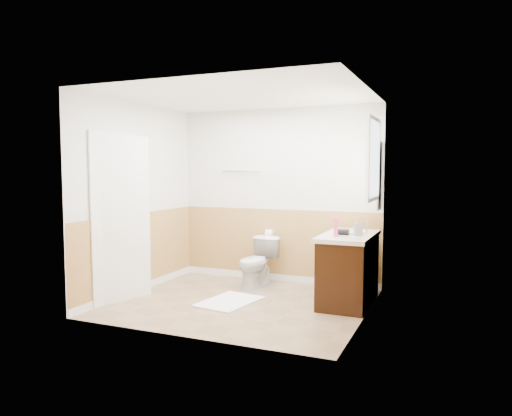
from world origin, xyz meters
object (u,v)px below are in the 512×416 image
at_px(toilet, 257,262).
at_px(vanity_cabinet, 349,271).
at_px(bath_mat, 229,302).
at_px(soap_dispenser, 358,227).
at_px(lotion_bottle, 336,227).

relative_size(toilet, vanity_cabinet, 0.62).
distance_m(toilet, bath_mat, 0.94).
xyz_separation_m(vanity_cabinet, soap_dispenser, (0.12, -0.08, 0.55)).
distance_m(toilet, soap_dispenser, 1.65).
distance_m(lotion_bottle, soap_dispenser, 0.29).
bearing_deg(toilet, soap_dispenser, -6.21).
distance_m(bath_mat, vanity_cabinet, 1.51).
distance_m(bath_mat, soap_dispenser, 1.81).
xyz_separation_m(toilet, soap_dispenser, (1.47, -0.41, 0.61)).
bearing_deg(vanity_cabinet, bath_mat, -157.94).
bearing_deg(lotion_bottle, toilet, 154.18).
xyz_separation_m(vanity_cabinet, lotion_bottle, (-0.10, -0.27, 0.56)).
height_order(lotion_bottle, soap_dispenser, lotion_bottle).
distance_m(vanity_cabinet, lotion_bottle, 0.63).
xyz_separation_m(bath_mat, lotion_bottle, (1.25, 0.27, 0.95)).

